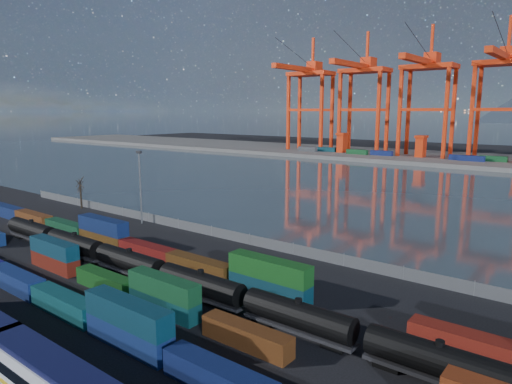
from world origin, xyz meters
The scene contains 12 objects.
ground centered at (0.00, 0.00, 0.00)m, with size 700.00×700.00×0.00m, color black.
harbor_water centered at (0.00, 105.00, 0.01)m, with size 700.00×700.00×0.00m, color #324149.
far_quay centered at (0.00, 210.00, 1.00)m, with size 700.00×70.00×2.00m, color #514F4C.
container_row_mid centered at (12.55, -2.20, 1.83)m, with size 141.38×2.28×4.87m.
container_row_north centered at (-5.59, 10.17, 2.00)m, with size 141.40×2.56×5.46m.
tanker_string centered at (11.36, 3.46, 2.20)m, with size 107.27×3.06×4.39m.
waterfront_fence centered at (0.00, 28.00, 1.00)m, with size 160.12×0.12×2.20m.
bare_tree centered at (-55.84, 26.59, 4.25)m, with size 2.19×2.17×8.49m.
yard_light_mast centered at (-30.00, 26.00, 9.30)m, with size 1.60×0.40×16.60m.
gantry_cranes centered at (-7.50, 203.18, 42.09)m, with size 201.41×50.71×68.66m.
quay_containers centered at (-11.00, 195.46, 3.30)m, with size 172.58×10.99×2.60m.
straddle_carriers centered at (-2.50, 200.00, 7.82)m, with size 140.00×7.00×11.10m.
Camera 1 is at (52.99, -37.74, 25.22)m, focal length 32.00 mm.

